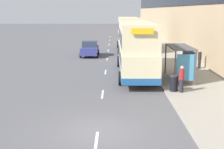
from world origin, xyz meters
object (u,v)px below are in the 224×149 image
object	(u,v)px
double_decker_bus_near	(136,47)
litter_bin	(174,83)
car_0	(90,49)
pedestrian_at_shelter	(182,79)
bus_shelter	(183,57)
pedestrian_1	(200,59)
double_decker_bus_ahead	(129,33)

from	to	relation	value
double_decker_bus_near	litter_bin	size ratio (longest dim) A/B	10.87
car_0	pedestrian_at_shelter	xyz separation A→B (m)	(7.02, -16.63, 0.12)
bus_shelter	double_decker_bus_near	bearing A→B (deg)	142.69
double_decker_bus_near	pedestrian_1	distance (m)	6.43
double_decker_bus_near	pedestrian_1	world-z (taller)	double_decker_bus_near
pedestrian_at_shelter	pedestrian_1	xyz separation A→B (m)	(3.36, 8.28, -0.02)
double_decker_bus_ahead	pedestrian_at_shelter	world-z (taller)	double_decker_bus_ahead
pedestrian_at_shelter	pedestrian_1	distance (m)	8.93
double_decker_bus_ahead	bus_shelter	bearing A→B (deg)	-80.03
double_decker_bus_near	pedestrian_1	xyz separation A→B (m)	(5.86, 2.31, -1.30)
double_decker_bus_ahead	litter_bin	size ratio (longest dim) A/B	9.75
bus_shelter	double_decker_bus_ahead	xyz separation A→B (m)	(-3.15, 17.89, 0.41)
pedestrian_1	litter_bin	xyz separation A→B (m)	(-3.78, -8.00, -0.32)
bus_shelter	pedestrian_1	size ratio (longest dim) A/B	2.54
pedestrian_1	double_decker_bus_ahead	bearing A→B (deg)	113.58
double_decker_bus_ahead	double_decker_bus_near	bearing A→B (deg)	-90.56
bus_shelter	litter_bin	distance (m)	3.61
pedestrian_1	pedestrian_at_shelter	bearing A→B (deg)	-112.10
pedestrian_at_shelter	litter_bin	size ratio (longest dim) A/B	1.61
double_decker_bus_ahead	pedestrian_1	world-z (taller)	double_decker_bus_ahead
double_decker_bus_near	double_decker_bus_ahead	world-z (taller)	same
pedestrian_1	bus_shelter	bearing A→B (deg)	-117.97
pedestrian_at_shelter	pedestrian_1	bearing A→B (deg)	67.90
litter_bin	bus_shelter	bearing A→B (deg)	68.95
double_decker_bus_ahead	pedestrian_at_shelter	size ratio (longest dim) A/B	6.06
pedestrian_at_shelter	double_decker_bus_ahead	bearing A→B (deg)	96.27
car_0	pedestrian_at_shelter	world-z (taller)	pedestrian_at_shelter
pedestrian_1	litter_bin	size ratio (longest dim) A/B	1.57
double_decker_bus_near	double_decker_bus_ahead	bearing A→B (deg)	89.44
double_decker_bus_near	bus_shelter	bearing A→B (deg)	-37.31
bus_shelter	litter_bin	size ratio (longest dim) A/B	4.00
bus_shelter	litter_bin	xyz separation A→B (m)	(-1.22, -3.18, -1.21)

